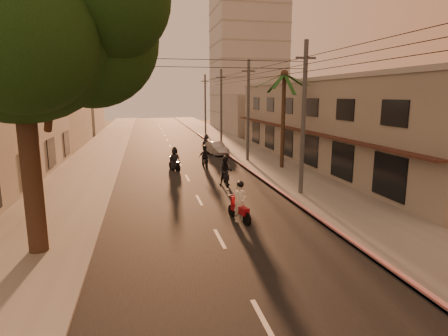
{
  "coord_description": "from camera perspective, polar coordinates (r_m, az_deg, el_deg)",
  "views": [
    {
      "loc": [
        -2.89,
        -12.52,
        5.9
      ],
      "look_at": [
        1.4,
        7.71,
        1.89
      ],
      "focal_mm": 30.0,
      "sensor_mm": 36.0,
      "label": 1
    }
  ],
  "objects": [
    {
      "name": "scooter_far_a",
      "position": [
        30.05,
        -7.51,
        1.25
      ],
      "size": [
        1.27,
        1.86,
        1.92
      ],
      "rotation": [
        0.0,
        0.0,
        0.37
      ],
      "color": "black",
      "rests_on": "ground"
    },
    {
      "name": "ground",
      "position": [
        14.14,
        0.97,
        -13.69
      ],
      "size": [
        160.0,
        160.0,
        0.0
      ],
      "primitive_type": "plane",
      "color": "#383023",
      "rests_on": "ground"
    },
    {
      "name": "broadleaf_tree",
      "position": [
        15.35,
        -27.49,
        19.45
      ],
      "size": [
        9.6,
        8.7,
        12.1
      ],
      "color": "black",
      "rests_on": "ground"
    },
    {
      "name": "sidewalk_right",
      "position": [
        34.64,
        5.67,
        1.22
      ],
      "size": [
        5.0,
        140.0,
        0.12
      ],
      "primitive_type": "cube",
      "color": "slate",
      "rests_on": "ground"
    },
    {
      "name": "curb_stripe",
      "position": [
        29.24,
        4.14,
        -0.5
      ],
      "size": [
        0.2,
        60.0,
        0.2
      ],
      "primitive_type": "cube",
      "color": "#B61318",
      "rests_on": "ground"
    },
    {
      "name": "utility_poles",
      "position": [
        33.78,
        3.73,
        12.03
      ],
      "size": [
        1.2,
        48.26,
        9.0
      ],
      "color": "#38383A",
      "rests_on": "ground"
    },
    {
      "name": "palm_tree",
      "position": [
        30.56,
        9.17,
        13.18
      ],
      "size": [
        5.0,
        5.0,
        8.2
      ],
      "color": "black",
      "rests_on": "ground"
    },
    {
      "name": "filler_left_far",
      "position": [
        65.52,
        -21.95,
        8.09
      ],
      "size": [
        8.0,
        14.0,
        7.0
      ],
      "primitive_type": "cube",
      "color": "#9F9890",
      "rests_on": "ground"
    },
    {
      "name": "filler_right",
      "position": [
        60.02,
        4.44,
        8.18
      ],
      "size": [
        8.0,
        14.0,
        6.0
      ],
      "primitive_type": "cube",
      "color": "#9F9890",
      "rests_on": "ground"
    },
    {
      "name": "scooter_red",
      "position": [
        17.76,
        2.44,
        -5.44
      ],
      "size": [
        1.01,
        1.98,
        2.0
      ],
      "rotation": [
        0.0,
        0.0,
        0.28
      ],
      "color": "black",
      "rests_on": "ground"
    },
    {
      "name": "scooter_mid_b",
      "position": [
        31.11,
        -2.92,
        1.58
      ],
      "size": [
        1.08,
        1.89,
        1.86
      ],
      "rotation": [
        0.0,
        0.0,
        0.06
      ],
      "color": "black",
      "rests_on": "ground"
    },
    {
      "name": "parked_car",
      "position": [
        38.1,
        -1.19,
        3.04
      ],
      "size": [
        2.73,
        4.36,
        1.28
      ],
      "primitive_type": "imported",
      "rotation": [
        0.0,
        0.0,
        0.18
      ],
      "color": "#94979B",
      "rests_on": "ground"
    },
    {
      "name": "distant_tower",
      "position": [
        71.54,
        3.59,
        17.46
      ],
      "size": [
        12.1,
        12.1,
        28.0
      ],
      "color": "#B7B5B2",
      "rests_on": "ground"
    },
    {
      "name": "scooter_mid_a",
      "position": [
        24.95,
        0.28,
        -0.59
      ],
      "size": [
        1.04,
        2.02,
        1.99
      ],
      "rotation": [
        0.0,
        0.0,
        -0.1
      ],
      "color": "black",
      "rests_on": "ground"
    },
    {
      "name": "scooter_far_b",
      "position": [
        40.06,
        -2.7,
        3.75
      ],
      "size": [
        1.43,
        1.91,
        1.9
      ],
      "rotation": [
        0.0,
        0.0,
        0.21
      ],
      "color": "black",
      "rests_on": "ground"
    },
    {
      "name": "filler_left_near",
      "position": [
        47.97,
        -25.44,
        5.5
      ],
      "size": [
        8.0,
        14.0,
        4.4
      ],
      "primitive_type": "cube",
      "color": "#9F9890",
      "rests_on": "ground"
    },
    {
      "name": "sidewalk_left",
      "position": [
        33.36,
        -19.71,
        0.24
      ],
      "size": [
        5.0,
        140.0,
        0.12
      ],
      "primitive_type": "cube",
      "color": "slate",
      "rests_on": "ground"
    },
    {
      "name": "shophouse_row",
      "position": [
        34.94,
        17.02,
        6.81
      ],
      "size": [
        8.8,
        34.2,
        7.3
      ],
      "color": "gray",
      "rests_on": "ground"
    },
    {
      "name": "road",
      "position": [
        33.18,
        -6.78,
        0.67
      ],
      "size": [
        10.0,
        140.0,
        0.02
      ],
      "primitive_type": "cube",
      "color": "black",
      "rests_on": "ground"
    }
  ]
}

